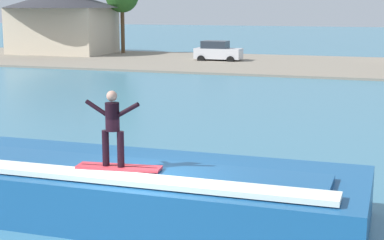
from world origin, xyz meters
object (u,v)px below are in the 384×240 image
object	(u,v)px
car_near_shore	(218,51)
surfer	(113,124)
wave_crest	(141,190)
house_with_chimney	(62,17)
surfboard	(119,167)

from	to	relation	value
car_near_shore	surfer	bearing A→B (deg)	-77.41
wave_crest	house_with_chimney	xyz separation A→B (m)	(-26.00, 41.29, 3.11)
surfer	car_near_shore	distance (m)	40.33
surfer	house_with_chimney	distance (m)	49.28
surfboard	surfer	xyz separation A→B (m)	(-0.10, -0.07, 1.01)
surfer	house_with_chimney	xyz separation A→B (m)	(-25.65, 42.05, 1.37)
house_with_chimney	car_near_shore	bearing A→B (deg)	-9.14
wave_crest	surfer	distance (m)	1.94
wave_crest	surfboard	world-z (taller)	surfboard
wave_crest	surfboard	bearing A→B (deg)	-109.19
house_with_chimney	surfer	bearing A→B (deg)	-58.62
surfer	house_with_chimney	world-z (taller)	house_with_chimney
surfboard	surfer	size ratio (longest dim) A/B	1.15
car_near_shore	house_with_chimney	bearing A→B (deg)	170.86
surfboard	house_with_chimney	bearing A→B (deg)	121.52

